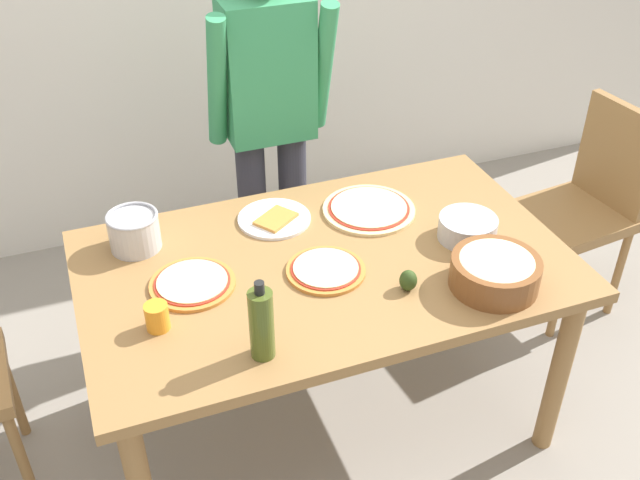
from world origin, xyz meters
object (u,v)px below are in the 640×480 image
dining_table (325,282)px  olive_oil_bottle (262,324)px  pizza_raw_on_board (369,209)px  pizza_cooked_on_tray (192,283)px  pizza_second_cooked (326,270)px  popcorn_bowl (495,270)px  person_cook (269,115)px  cup_orange (157,317)px  chair_wooden_right (589,199)px  avocado (408,280)px  mixing_bowl_steel (467,228)px  steel_pot (134,231)px  plate_with_slice (275,219)px

dining_table → olive_oil_bottle: olive_oil_bottle is taller
pizza_raw_on_board → pizza_cooked_on_tray: bearing=-163.9°
pizza_second_cooked → popcorn_bowl: (0.47, -0.25, 0.05)m
person_cook → cup_orange: bearing=-125.1°
pizza_second_cooked → olive_oil_bottle: size_ratio=1.01×
popcorn_bowl → chair_wooden_right: bearing=34.3°
person_cook → avocado: (0.14, -0.99, -0.14)m
person_cook → cup_orange: person_cook is taller
pizza_second_cooked → pizza_cooked_on_tray: bearing=168.8°
person_cook → mixing_bowl_steel: (0.45, -0.80, -0.14)m
olive_oil_bottle → popcorn_bowl: bearing=3.0°
mixing_bowl_steel → cup_orange: cup_orange is taller
pizza_cooked_on_tray → olive_oil_bottle: size_ratio=1.06×
chair_wooden_right → avocado: 1.27m
pizza_raw_on_board → pizza_cooked_on_tray: size_ratio=1.24×
popcorn_bowl → cup_orange: (-1.02, 0.17, -0.02)m
popcorn_bowl → pizza_cooked_on_tray: bearing=159.4°
cup_orange → mixing_bowl_steel: bearing=4.6°
pizza_raw_on_board → cup_orange: 0.91m
person_cook → steel_pot: 0.78m
olive_oil_bottle → cup_orange: 0.34m
pizza_raw_on_board → pizza_second_cooked: 0.40m
dining_table → steel_pot: (-0.57, 0.30, 0.16)m
dining_table → steel_pot: size_ratio=9.22×
plate_with_slice → person_cook: bearing=73.9°
dining_table → pizza_second_cooked: size_ratio=6.20×
dining_table → person_cook: (0.05, 0.76, 0.27)m
plate_with_slice → steel_pot: 0.49m
person_cook → cup_orange: 1.10m
olive_oil_bottle → cup_orange: size_ratio=3.01×
pizza_raw_on_board → plate_with_slice: 0.34m
person_cook → olive_oil_bottle: bearing=-108.6°
pizza_second_cooked → steel_pot: size_ratio=1.49×
popcorn_bowl → pizza_raw_on_board: bearing=109.8°
plate_with_slice → avocado: size_ratio=3.71×
person_cook → pizza_second_cooked: size_ratio=6.28×
plate_with_slice → steel_pot: bearing=178.7°
chair_wooden_right → popcorn_bowl: 1.09m
dining_table → pizza_raw_on_board: (0.26, 0.23, 0.10)m
person_cook → steel_pot: size_ratio=9.34×
person_cook → olive_oil_bottle: person_cook is taller
person_cook → pizza_cooked_on_tray: 0.90m
pizza_raw_on_board → dining_table: bearing=-138.6°
chair_wooden_right → plate_with_slice: chair_wooden_right is taller
dining_table → plate_with_slice: 0.31m
olive_oil_bottle → avocado: (0.51, 0.12, -0.08)m
mixing_bowl_steel → olive_oil_bottle: bearing=-159.9°
chair_wooden_right → cup_orange: bearing=-167.5°
person_cook → pizza_cooked_on_tray: (-0.49, -0.73, -0.17)m
popcorn_bowl → steel_pot: (-1.02, 0.61, 0.00)m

